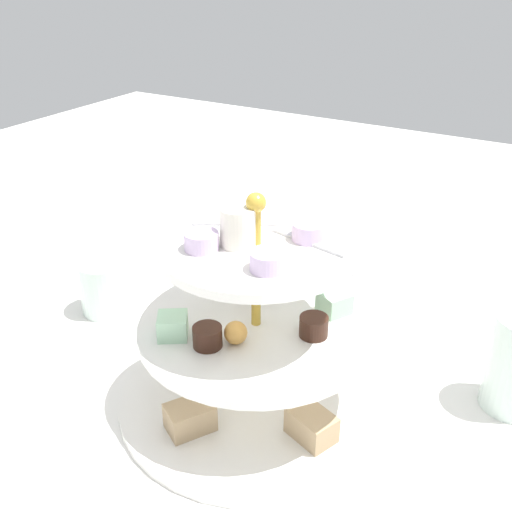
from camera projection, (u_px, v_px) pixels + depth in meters
name	position (u px, v px, depth m)	size (l,w,h in m)	color
ground_plane	(256.00, 400.00, 0.70)	(2.40, 2.40, 0.00)	white
tiered_serving_stand	(255.00, 343.00, 0.66)	(0.31, 0.31, 0.25)	white
water_glass_short_left	(103.00, 287.00, 0.85)	(0.06, 0.06, 0.08)	silver
teacup_with_saucer	(199.00, 263.00, 0.94)	(0.09, 0.09, 0.05)	white
butter_knife_right	(358.00, 274.00, 0.96)	(0.17, 0.01, 0.00)	silver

